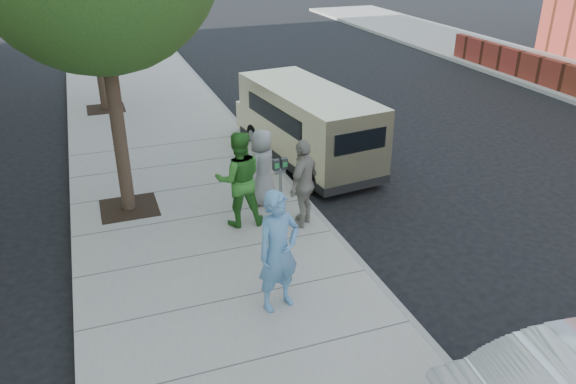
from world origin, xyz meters
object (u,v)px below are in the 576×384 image
Objects in this scene: person_officer at (278,251)px; person_striped_polo at (304,183)px; person_green_shirt at (239,179)px; person_gray_shirt at (263,167)px; van at (306,123)px; parking_meter at (280,177)px.

person_striped_polo is at bearing 45.55° from person_officer.
person_green_shirt is 1.06m from person_gray_shirt.
person_striped_polo is (1.35, 2.39, -0.10)m from person_officer.
person_gray_shirt is 0.92× the size of person_striped_polo.
person_officer is at bearing 34.69° from person_gray_shirt.
person_green_shirt is (0.16, 2.85, -0.02)m from person_officer.
person_gray_shirt is at bearing -112.92° from person_striped_polo.
van is 2.93m from person_gray_shirt.
person_green_shirt is at bearing -65.03° from person_striped_polo.
person_gray_shirt is (-0.04, 1.04, -0.19)m from parking_meter.
person_green_shirt is (-2.61, -3.00, 0.10)m from van.
person_green_shirt is at bearing -138.06° from van.
parking_meter is at bearing 50.56° from person_gray_shirt.
person_green_shirt is (-0.76, 0.29, -0.04)m from parking_meter.
person_officer is 1.02× the size of person_green_shirt.
person_striped_polo is at bearing -119.34° from van.
person_green_shirt reaches higher than parking_meter.
person_officer is (-0.93, -2.56, -0.02)m from parking_meter.
person_green_shirt is 1.28m from person_striped_polo.
van reaches higher than parking_meter.
person_striped_polo is (1.19, -0.46, -0.07)m from person_green_shirt.
parking_meter is 0.85× the size of person_gray_shirt.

